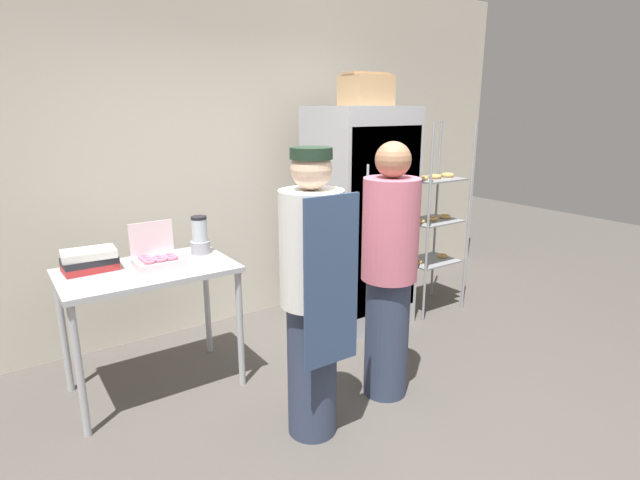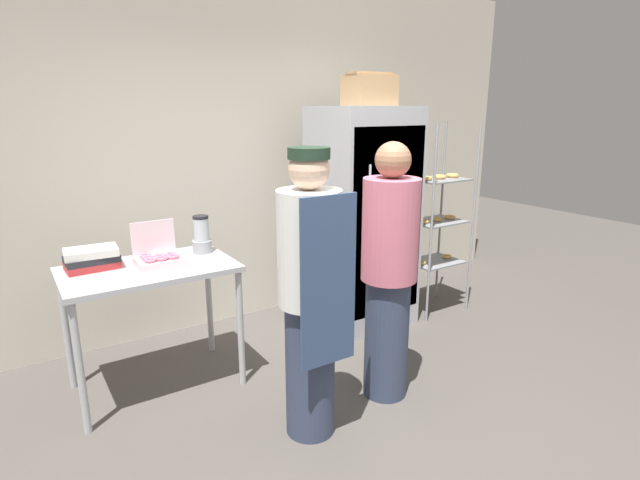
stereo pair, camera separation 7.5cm
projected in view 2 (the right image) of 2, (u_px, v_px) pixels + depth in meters
ground_plane at (400, 441)px, 2.90m from camera, size 14.00×14.00×0.00m
back_wall at (233, 151)px, 4.32m from camera, size 6.40×0.12×3.02m
refrigerator at (363, 218)px, 4.32m from camera, size 0.78×0.72×1.89m
baking_rack at (437, 218)px, 4.59m from camera, size 0.55×0.42×1.75m
prep_counter at (150, 282)px, 3.29m from camera, size 1.09×0.67×0.87m
donut_box at (159, 258)px, 3.29m from camera, size 0.29×0.24×0.28m
blender_pitcher at (202, 236)px, 3.56m from camera, size 0.14×0.14×0.27m
binder_stack at (92, 259)px, 3.21m from camera, size 0.33×0.23×0.14m
cardboard_storage_box at (370, 90)px, 3.97m from camera, size 0.37×0.29×0.26m
person_baker at (310, 294)px, 2.78m from camera, size 0.36×0.37×1.68m
person_customer at (389, 273)px, 3.17m from camera, size 0.36×0.36×1.68m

